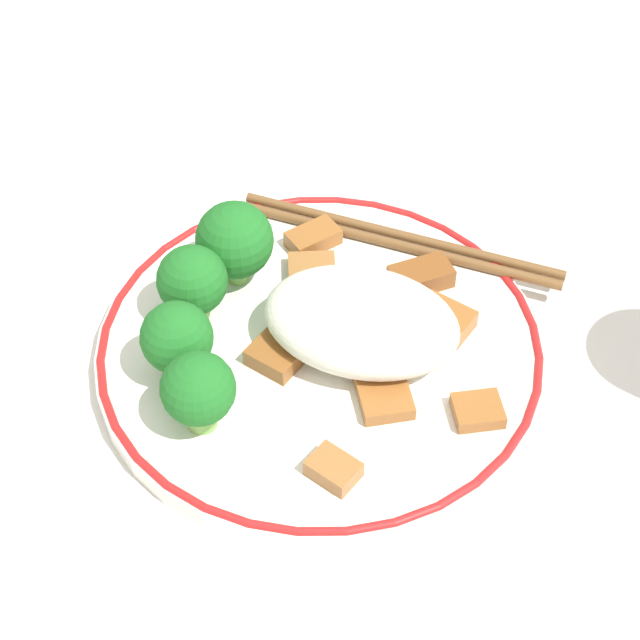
{
  "coord_description": "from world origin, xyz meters",
  "views": [
    {
      "loc": [
        0.12,
        -0.39,
        0.48
      ],
      "look_at": [
        0.0,
        0.0,
        0.03
      ],
      "focal_mm": 60.0,
      "sensor_mm": 36.0,
      "label": 1
    }
  ],
  "objects_px": {
    "broccoli_mid_left": "(198,390)",
    "chopsticks": "(399,240)",
    "broccoli_back_right": "(177,338)",
    "broccoli_back_center": "(190,286)",
    "broccoli_back_left": "(235,241)",
    "plate": "(320,349)"
  },
  "relations": [
    {
      "from": "broccoli_mid_left",
      "to": "chopsticks",
      "type": "xyz_separation_m",
      "value": [
        0.07,
        0.17,
        -0.03
      ]
    },
    {
      "from": "broccoli_back_right",
      "to": "chopsticks",
      "type": "height_order",
      "value": "broccoli_back_right"
    },
    {
      "from": "broccoli_mid_left",
      "to": "broccoli_back_right",
      "type": "bearing_deg",
      "value": 128.53
    },
    {
      "from": "broccoli_back_left",
      "to": "broccoli_back_right",
      "type": "distance_m",
      "value": 0.08
    },
    {
      "from": "broccoli_back_center",
      "to": "broccoli_mid_left",
      "type": "xyz_separation_m",
      "value": [
        0.03,
        -0.07,
        -0.0
      ]
    },
    {
      "from": "broccoli_back_left",
      "to": "broccoli_back_center",
      "type": "height_order",
      "value": "broccoli_back_left"
    },
    {
      "from": "plate",
      "to": "broccoli_mid_left",
      "type": "distance_m",
      "value": 0.09
    },
    {
      "from": "broccoli_back_right",
      "to": "broccoli_mid_left",
      "type": "relative_size",
      "value": 1.02
    },
    {
      "from": "plate",
      "to": "broccoli_back_left",
      "type": "relative_size",
      "value": 4.7
    },
    {
      "from": "broccoli_back_right",
      "to": "broccoli_mid_left",
      "type": "xyz_separation_m",
      "value": [
        0.02,
        -0.03,
        -0.0
      ]
    },
    {
      "from": "broccoli_back_left",
      "to": "broccoli_back_center",
      "type": "xyz_separation_m",
      "value": [
        -0.01,
        -0.04,
        -0.0
      ]
    },
    {
      "from": "broccoli_back_right",
      "to": "chopsticks",
      "type": "bearing_deg",
      "value": 56.32
    },
    {
      "from": "chopsticks",
      "to": "broccoli_mid_left",
      "type": "bearing_deg",
      "value": -112.22
    },
    {
      "from": "plate",
      "to": "broccoli_back_center",
      "type": "relative_size",
      "value": 5.11
    },
    {
      "from": "broccoli_back_left",
      "to": "chopsticks",
      "type": "relative_size",
      "value": 0.26
    },
    {
      "from": "broccoli_back_left",
      "to": "broccoli_back_center",
      "type": "bearing_deg",
      "value": -107.36
    },
    {
      "from": "broccoli_back_center",
      "to": "chopsticks",
      "type": "bearing_deg",
      "value": 44.51
    },
    {
      "from": "chopsticks",
      "to": "broccoli_back_center",
      "type": "bearing_deg",
      "value": -135.49
    },
    {
      "from": "broccoli_back_left",
      "to": "broccoli_back_right",
      "type": "height_order",
      "value": "broccoli_back_left"
    },
    {
      "from": "plate",
      "to": "broccoli_back_right",
      "type": "xyz_separation_m",
      "value": [
        -0.07,
        -0.04,
        0.03
      ]
    },
    {
      "from": "broccoli_back_center",
      "to": "chopsticks",
      "type": "distance_m",
      "value": 0.14
    },
    {
      "from": "plate",
      "to": "broccoli_back_left",
      "type": "bearing_deg",
      "value": 149.85
    }
  ]
}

